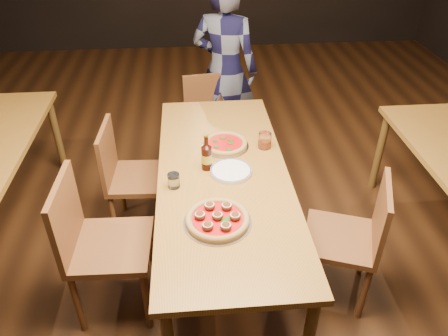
{
  "coord_description": "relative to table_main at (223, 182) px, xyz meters",
  "views": [
    {
      "loc": [
        -0.18,
        -2.18,
        2.3
      ],
      "look_at": [
        0.0,
        -0.05,
        0.82
      ],
      "focal_mm": 35.0,
      "sensor_mm": 36.0,
      "label": 1
    }
  ],
  "objects": [
    {
      "name": "water_glass",
      "position": [
        -0.3,
        -0.12,
        0.12
      ],
      "size": [
        0.07,
        0.07,
        0.09
      ],
      "primitive_type": "cylinder",
      "color": "white",
      "rests_on": "table_main"
    },
    {
      "name": "chair_main_sw",
      "position": [
        -0.58,
        0.42,
        -0.23
      ],
      "size": [
        0.44,
        0.44,
        0.9
      ],
      "primitive_type": null,
      "rotation": [
        0.0,
        0.0,
        1.52
      ],
      "color": "brown",
      "rests_on": "ground"
    },
    {
      "name": "chair_end",
      "position": [
        -0.01,
        1.19,
        -0.25
      ],
      "size": [
        0.45,
        0.45,
        0.87
      ],
      "primitive_type": null,
      "rotation": [
        0.0,
        0.0,
        0.14
      ],
      "color": "brown",
      "rests_on": "ground"
    },
    {
      "name": "beer_bottle",
      "position": [
        -0.1,
        0.05,
        0.16
      ],
      "size": [
        0.07,
        0.07,
        0.23
      ],
      "rotation": [
        0.0,
        0.0,
        0.29
      ],
      "color": "black",
      "rests_on": "table_main"
    },
    {
      "name": "diner",
      "position": [
        0.14,
        1.49,
        0.13
      ],
      "size": [
        0.69,
        0.58,
        1.63
      ],
      "primitive_type": "imported",
      "rotation": [
        0.0,
        0.0,
        2.76
      ],
      "color": "black",
      "rests_on": "ground"
    },
    {
      "name": "ground",
      "position": [
        0.0,
        0.0,
        -0.68
      ],
      "size": [
        9.0,
        9.0,
        0.0
      ],
      "primitive_type": "plane",
      "color": "black"
    },
    {
      "name": "plate_stack",
      "position": [
        0.05,
        -0.01,
        0.08
      ],
      "size": [
        0.25,
        0.25,
        0.02
      ],
      "primitive_type": "cylinder",
      "color": "white",
      "rests_on": "table_main"
    },
    {
      "name": "table_main",
      "position": [
        0.0,
        0.0,
        0.0
      ],
      "size": [
        0.8,
        2.0,
        0.75
      ],
      "color": "brown",
      "rests_on": "ground"
    },
    {
      "name": "pizza_meatball",
      "position": [
        -0.07,
        -0.45,
        0.1
      ],
      "size": [
        0.36,
        0.36,
        0.07
      ],
      "rotation": [
        0.0,
        0.0,
        -0.38
      ],
      "color": "#B7B7BF",
      "rests_on": "table_main"
    },
    {
      "name": "pizza_margherita",
      "position": [
        0.04,
        0.3,
        0.09
      ],
      "size": [
        0.32,
        0.32,
        0.04
      ],
      "rotation": [
        0.0,
        0.0,
        -0.36
      ],
      "color": "#B7B7BF",
      "rests_on": "table_main"
    },
    {
      "name": "chair_main_nw",
      "position": [
        -0.68,
        -0.31,
        -0.19
      ],
      "size": [
        0.47,
        0.47,
        0.99
      ],
      "primitive_type": null,
      "rotation": [
        0.0,
        0.0,
        1.54
      ],
      "color": "brown",
      "rests_on": "ground"
    },
    {
      "name": "amber_glass",
      "position": [
        0.3,
        0.27,
        0.13
      ],
      "size": [
        0.09,
        0.09,
        0.11
      ],
      "primitive_type": "cylinder",
      "color": "#A93F13",
      "rests_on": "table_main"
    },
    {
      "name": "chair_main_e",
      "position": [
        0.68,
        -0.32,
        -0.22
      ],
      "size": [
        0.54,
        0.54,
        0.91
      ],
      "primitive_type": null,
      "rotation": [
        0.0,
        0.0,
        -1.92
      ],
      "color": "brown",
      "rests_on": "ground"
    }
  ]
}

